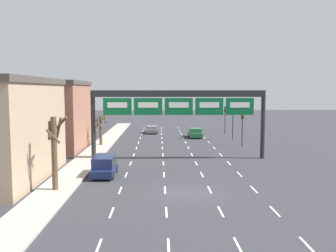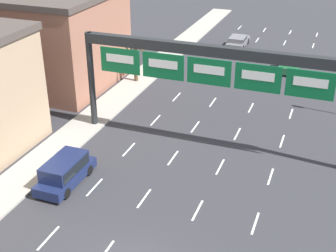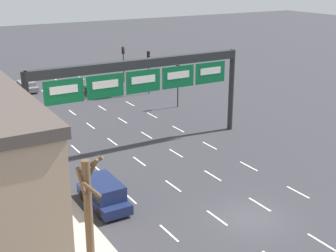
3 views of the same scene
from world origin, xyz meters
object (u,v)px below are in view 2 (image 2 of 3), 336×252
object	(u,v)px
suv_navy	(65,170)
tree_bare_closest	(135,57)
car_grey	(238,41)
sign_gantry	(210,66)
car_green	(291,63)

from	to	relation	value
suv_navy	tree_bare_closest	xyz separation A→B (m)	(-2.95, 17.22, 1.50)
car_grey	sign_gantry	bearing A→B (deg)	-82.15
sign_gantry	car_grey	size ratio (longest dim) A/B	3.99
car_green	car_grey	size ratio (longest dim) A/B	0.95
suv_navy	tree_bare_closest	distance (m)	17.54
sign_gantry	car_grey	xyz separation A→B (m)	(-3.31, 24.02, -5.26)
suv_navy	car_grey	bearing A→B (deg)	83.76
car_green	car_grey	distance (m)	9.19
car_green	tree_bare_closest	size ratio (longest dim) A/B	1.09
sign_gantry	suv_navy	distance (m)	11.46
suv_navy	car_green	bearing A→B (deg)	68.13
sign_gantry	suv_navy	bearing A→B (deg)	-131.11
suv_navy	car_grey	size ratio (longest dim) A/B	0.97
sign_gantry	tree_bare_closest	distance (m)	14.00
suv_navy	sign_gantry	bearing A→B (deg)	48.89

